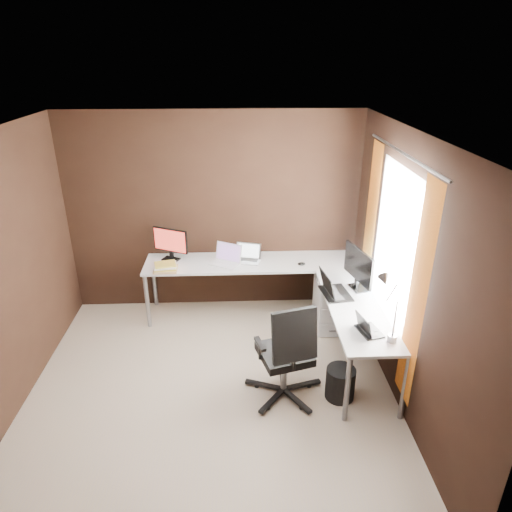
{
  "coord_description": "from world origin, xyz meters",
  "views": [
    {
      "loc": [
        0.29,
        -3.57,
        3.1
      ],
      "look_at": [
        0.49,
        0.95,
        1.05
      ],
      "focal_mm": 32.0,
      "sensor_mm": 36.0,
      "label": 1
    }
  ],
  "objects": [
    {
      "name": "desk",
      "position": [
        0.84,
        1.04,
        0.68
      ],
      "size": [
        2.65,
        2.25,
        0.73
      ],
      "color": "white",
      "rests_on": "ground"
    },
    {
      "name": "desk_lamp",
      "position": [
        1.58,
        -0.17,
        1.13
      ],
      "size": [
        0.2,
        0.23,
        0.63
      ],
      "rotation": [
        0.0,
        0.0,
        -0.22
      ],
      "color": "slate",
      "rests_on": "desk"
    },
    {
      "name": "book_stack",
      "position": [
        -0.57,
        1.3,
        0.77
      ],
      "size": [
        0.29,
        0.25,
        0.09
      ],
      "rotation": [
        0.0,
        0.0,
        0.12
      ],
      "color": "tan",
      "rests_on": "desk"
    },
    {
      "name": "mouse_corner",
      "position": [
        1.05,
        1.37,
        0.75
      ],
      "size": [
        0.1,
        0.07,
        0.04
      ],
      "primitive_type": "ellipsoid",
      "rotation": [
        0.0,
        0.0,
        0.14
      ],
      "color": "black",
      "rests_on": "desk"
    },
    {
      "name": "laptop_silver",
      "position": [
        0.41,
        1.53,
        0.78
      ],
      "size": [
        0.35,
        0.29,
        0.21
      ],
      "rotation": [
        0.0,
        0.0,
        -0.25
      ],
      "color": "silver",
      "rests_on": "desk"
    },
    {
      "name": "mouse_left",
      "position": [
        -0.47,
        1.31,
        0.75
      ],
      "size": [
        0.09,
        0.06,
        0.03
      ],
      "primitive_type": "ellipsoid",
      "rotation": [
        0.0,
        0.0,
        -0.06
      ],
      "color": "black",
      "rests_on": "desk"
    },
    {
      "name": "laptop_black_small",
      "position": [
        1.46,
        -0.09,
        0.77
      ],
      "size": [
        0.24,
        0.3,
        0.18
      ],
      "rotation": [
        0.0,
        0.0,
        1.81
      ],
      "color": "black",
      "rests_on": "desk"
    },
    {
      "name": "drawer_pedestal",
      "position": [
        1.43,
        1.15,
        0.3
      ],
      "size": [
        0.42,
        0.5,
        0.6
      ],
      "primitive_type": "cube",
      "color": "white",
      "rests_on": "ground"
    },
    {
      "name": "wastebasket",
      "position": [
        1.26,
        -0.1,
        0.16
      ],
      "size": [
        0.37,
        0.37,
        0.33
      ],
      "primitive_type": "cylinder",
      "rotation": [
        0.0,
        0.0,
        -0.39
      ],
      "color": "black",
      "rests_on": "ground"
    },
    {
      "name": "monitor_left",
      "position": [
        -0.53,
        1.61,
        0.96
      ],
      "size": [
        0.43,
        0.23,
        0.4
      ],
      "rotation": [
        0.0,
        0.0,
        -0.45
      ],
      "color": "black",
      "rests_on": "desk"
    },
    {
      "name": "laptop_black_big",
      "position": [
        1.29,
        0.64,
        0.79
      ],
      "size": [
        0.33,
        0.42,
        0.26
      ],
      "rotation": [
        0.0,
        0.0,
        1.72
      ],
      "color": "black",
      "rests_on": "desk"
    },
    {
      "name": "monitor_right",
      "position": [
        1.57,
        0.75,
        1.0
      ],
      "size": [
        0.2,
        0.56,
        0.47
      ],
      "rotation": [
        0.0,
        0.0,
        1.82
      ],
      "color": "black",
      "rests_on": "desk"
    },
    {
      "name": "room",
      "position": [
        0.34,
        0.07,
        1.28
      ],
      "size": [
        3.6,
        3.6,
        2.5
      ],
      "color": "tan",
      "rests_on": "ground"
    },
    {
      "name": "laptop_white",
      "position": [
        0.15,
        1.47,
        0.78
      ],
      "size": [
        0.42,
        0.38,
        0.23
      ],
      "rotation": [
        0.0,
        0.0,
        -0.49
      ],
      "color": "white",
      "rests_on": "desk"
    },
    {
      "name": "office_chair",
      "position": [
        0.73,
        -0.06,
        0.31
      ],
      "size": [
        0.59,
        0.62,
        1.06
      ],
      "rotation": [
        0.0,
        0.0,
        0.27
      ],
      "color": "black",
      "rests_on": "ground"
    }
  ]
}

